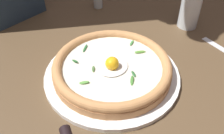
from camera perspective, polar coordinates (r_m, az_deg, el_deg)
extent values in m
cube|color=brown|center=(0.69, 1.23, -0.53)|extent=(2.40, 2.40, 0.03)
cylinder|color=white|center=(0.64, 0.00, -1.75)|extent=(0.34, 0.34, 0.01)
cylinder|color=tan|center=(0.63, 0.00, -0.67)|extent=(0.29, 0.29, 0.02)
torus|color=tan|center=(0.62, 0.00, 0.44)|extent=(0.29, 0.29, 0.02)
cylinder|color=silver|center=(0.62, 0.00, 0.16)|extent=(0.25, 0.25, 0.00)
ellipsoid|color=white|center=(0.61, -0.05, 0.29)|extent=(0.08, 0.08, 0.01)
sphere|color=yellow|center=(0.60, 0.01, 0.81)|extent=(0.03, 0.03, 0.03)
ellipsoid|color=#5A9E42|center=(0.58, -6.33, -3.49)|extent=(0.02, 0.02, 0.00)
ellipsoid|color=#599737|center=(0.66, 6.39, 3.45)|extent=(0.03, 0.03, 0.01)
ellipsoid|color=#27622E|center=(0.63, -8.40, 1.36)|extent=(0.01, 0.02, 0.01)
ellipsoid|color=#468D46|center=(0.69, 4.27, 5.63)|extent=(0.03, 0.01, 0.00)
ellipsoid|color=#2C6131|center=(0.59, 4.92, -1.55)|extent=(0.02, 0.02, 0.00)
ellipsoid|color=#3F7B2F|center=(0.58, 4.57, -3.05)|extent=(0.03, 0.02, 0.01)
ellipsoid|color=#2B6A34|center=(0.67, -6.13, 4.29)|extent=(0.03, 0.02, 0.01)
ellipsoid|color=#446835|center=(0.61, -4.27, -0.40)|extent=(0.02, 0.02, 0.00)
cube|color=silver|center=(0.80, 23.44, 3.97)|extent=(0.05, 0.12, 0.00)
cylinder|color=silver|center=(0.84, 17.27, 12.20)|extent=(0.06, 0.06, 0.11)
cylinder|color=#B42836|center=(0.86, 16.87, 10.44)|extent=(0.06, 0.06, 0.05)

